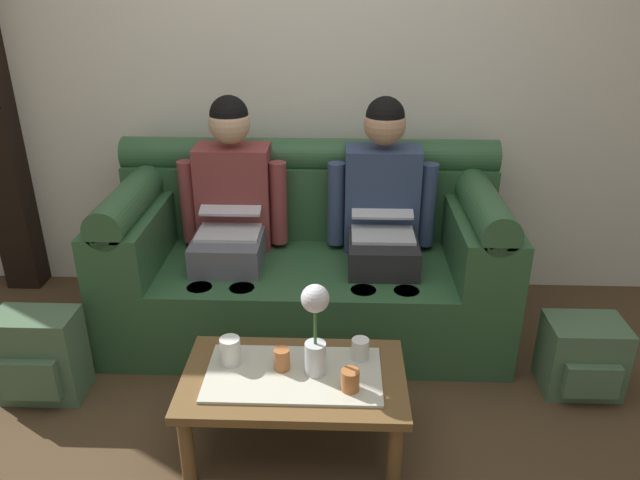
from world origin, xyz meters
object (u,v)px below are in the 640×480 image
(person_right, at_px, (382,212))
(flower_vase, at_px, (315,325))
(coffee_table, at_px, (294,385))
(cup_near_right, at_px, (282,359))
(cup_far_left, at_px, (350,380))
(cup_near_left, at_px, (230,351))
(backpack_right, at_px, (582,357))
(couch, at_px, (307,261))
(backpack_left, at_px, (40,357))
(cup_far_center, at_px, (360,349))
(person_left, at_px, (231,210))

(person_right, relative_size, flower_vase, 3.20)
(coffee_table, xyz_separation_m, flower_vase, (0.08, 0.01, 0.27))
(coffee_table, relative_size, flower_vase, 2.28)
(cup_near_right, height_order, cup_far_left, cup_near_right)
(cup_near_left, xyz_separation_m, backpack_right, (1.54, 0.36, -0.24))
(couch, xyz_separation_m, flower_vase, (0.08, -0.94, 0.20))
(coffee_table, distance_m, backpack_left, 1.19)
(cup_near_left, height_order, cup_far_left, cup_near_left)
(flower_vase, bearing_deg, backpack_right, 18.92)
(backpack_left, bearing_deg, cup_far_center, -6.96)
(cup_far_center, bearing_deg, backpack_left, 173.04)
(flower_vase, distance_m, cup_near_left, 0.38)
(couch, distance_m, flower_vase, 0.97)
(coffee_table, bearing_deg, person_right, 67.87)
(flower_vase, relative_size, cup_far_left, 4.57)
(coffee_table, relative_size, cup_far_left, 10.41)
(couch, relative_size, flower_vase, 5.24)
(flower_vase, height_order, cup_near_left, flower_vase)
(couch, relative_size, cup_near_left, 17.72)
(backpack_left, distance_m, backpack_right, 2.44)
(person_right, xyz_separation_m, cup_far_left, (-0.17, -1.04, -0.26))
(coffee_table, height_order, flower_vase, flower_vase)
(person_right, bearing_deg, coffee_table, -112.13)
(person_left, distance_m, backpack_left, 1.11)
(flower_vase, bearing_deg, cup_far_left, -36.48)
(cup_near_left, distance_m, backpack_left, 0.95)
(cup_near_right, height_order, backpack_left, cup_near_right)
(couch, xyz_separation_m, backpack_right, (1.28, -0.53, -0.20))
(person_left, bearing_deg, cup_near_right, -69.83)
(backpack_left, bearing_deg, coffee_table, -13.68)
(cup_far_left, bearing_deg, backpack_left, 164.82)
(flower_vase, bearing_deg, couch, 95.12)
(cup_near_left, xyz_separation_m, cup_far_left, (0.47, -0.15, -0.01))
(person_right, xyz_separation_m, coffee_table, (-0.38, -0.95, -0.36))
(person_left, bearing_deg, flower_vase, -63.46)
(couch, xyz_separation_m, backpack_left, (-1.16, -0.67, -0.17))
(cup_far_left, height_order, backpack_left, cup_far_left)
(couch, height_order, backpack_right, couch)
(cup_far_center, xyz_separation_m, backpack_left, (-1.42, 0.17, -0.20))
(cup_far_center, height_order, backpack_left, cup_far_center)
(couch, xyz_separation_m, cup_near_right, (-0.05, -0.92, 0.03))
(coffee_table, xyz_separation_m, backpack_left, (-1.16, 0.28, -0.10))
(cup_far_left, bearing_deg, cup_near_right, 155.99)
(person_left, distance_m, cup_far_left, 1.23)
(person_right, bearing_deg, cup_near_left, -125.62)
(person_left, relative_size, cup_far_left, 14.63)
(couch, relative_size, cup_near_right, 22.49)
(backpack_left, bearing_deg, cup_near_right, -12.95)
(cup_near_left, bearing_deg, cup_far_center, 5.79)
(flower_vase, bearing_deg, coffee_table, -175.26)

